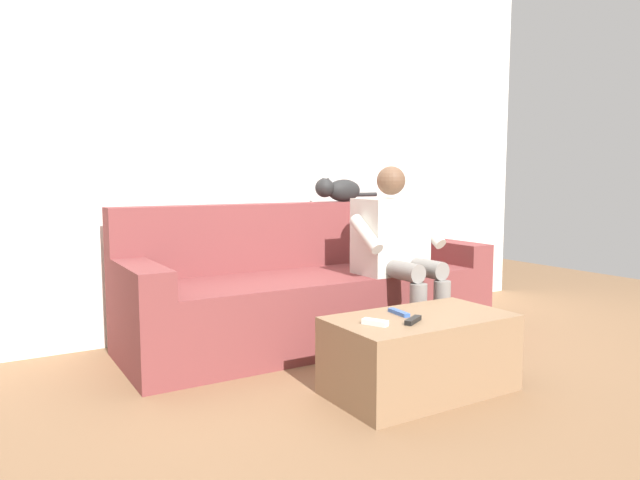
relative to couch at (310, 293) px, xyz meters
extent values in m
plane|color=#846042|center=(0.00, 0.73, -0.30)|extent=(8.00, 8.00, 0.00)
cube|color=silver|center=(0.00, -0.52, 1.09)|extent=(4.67, 0.06, 2.78)
cube|color=brown|center=(0.00, 0.13, -0.08)|extent=(1.98, 0.63, 0.44)
cube|color=brown|center=(0.00, -0.26, 0.13)|extent=(2.36, 0.17, 0.87)
cube|color=brown|center=(-1.08, 0.13, -0.01)|extent=(0.19, 0.63, 0.59)
cube|color=brown|center=(1.08, 0.13, -0.01)|extent=(0.19, 0.63, 0.59)
cube|color=#8C6B4C|center=(0.00, 1.07, -0.11)|extent=(0.89, 0.49, 0.38)
cube|color=beige|center=(-0.41, 0.30, 0.37)|extent=(0.41, 0.29, 0.47)
sphere|color=brown|center=(-0.41, 0.30, 0.72)|extent=(0.18, 0.18, 0.18)
cylinder|color=gray|center=(-0.50, 0.49, 0.19)|extent=(0.11, 0.38, 0.11)
cylinder|color=gray|center=(-0.32, 0.49, 0.19)|extent=(0.11, 0.38, 0.11)
cylinder|color=gray|center=(-0.50, 0.68, -0.08)|extent=(0.10, 0.10, 0.44)
cylinder|color=gray|center=(-0.32, 0.68, -0.08)|extent=(0.10, 0.10, 0.44)
cylinder|color=beige|center=(-0.65, 0.38, 0.41)|extent=(0.08, 0.27, 0.22)
cylinder|color=beige|center=(-0.17, 0.38, 0.41)|extent=(0.08, 0.27, 0.22)
ellipsoid|color=black|center=(-0.43, -0.26, 0.65)|extent=(0.26, 0.12, 0.16)
sphere|color=black|center=(-0.28, -0.26, 0.67)|extent=(0.13, 0.13, 0.13)
cone|color=black|center=(-0.28, -0.30, 0.72)|extent=(0.05, 0.05, 0.04)
cone|color=black|center=(-0.28, -0.23, 0.72)|extent=(0.05, 0.05, 0.04)
cylinder|color=black|center=(-0.63, -0.26, 0.61)|extent=(0.18, 0.03, 0.03)
cube|color=white|center=(0.29, 1.09, 0.09)|extent=(0.09, 0.13, 0.03)
cube|color=black|center=(0.11, 1.15, 0.08)|extent=(0.14, 0.09, 0.02)
cube|color=#3860B7|center=(0.07, 0.99, 0.08)|extent=(0.05, 0.15, 0.02)
camera|label=1|loc=(1.83, 3.15, 0.74)|focal=32.52mm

